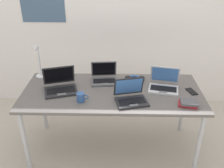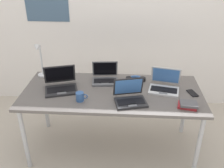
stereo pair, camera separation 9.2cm
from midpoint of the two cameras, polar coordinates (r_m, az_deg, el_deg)
The scene contains 14 objects.
ground_plane at distance 3.00m, azimuth 0.91°, elevation -13.96°, with size 12.00×12.00×0.00m, color #B7AD9E.
wall_back at distance 3.41m, azimuth 2.02°, elevation 16.01°, with size 6.00×0.13×2.60m.
desk at distance 2.60m, azimuth 1.02°, elevation -2.68°, with size 1.80×0.80×0.74m.
desk_lamp at distance 2.87m, azimuth -14.89°, elevation 5.14°, with size 0.12×0.18×0.40m.
laptop_by_keyboard at distance 2.38m, azimuth 5.18°, elevation -3.03°, with size 0.33×0.31×0.21m.
laptop_center at distance 2.62m, azimuth -10.42°, elevation -0.26°, with size 0.39×0.37×0.23m.
laptop_near_mouse at distance 2.63m, azimuth 12.66°, elevation -0.40°, with size 0.34×0.32×0.22m.
laptop_back_left at distance 2.74m, azimuth -0.60°, elevation 1.46°, with size 0.29×0.26×0.20m.
computer_mouse at distance 2.83m, azimuth 12.22°, elevation 1.14°, with size 0.06×0.10×0.03m, color black.
cell_phone at distance 2.66m, azimuth 18.54°, elevation -1.94°, with size 0.06×0.14×0.01m, color black.
headphones at distance 2.77m, azimuth 6.27°, elevation 1.01°, with size 0.21×0.18×0.04m.
pill_bottle at distance 2.91m, azimuth 14.46°, elevation 2.13°, with size 0.04×0.04×0.08m.
book_stack at distance 2.42m, azimuth 17.73°, elevation -4.50°, with size 0.19×0.15×0.05m.
coffee_mug at distance 2.40m, azimuth -6.07°, elevation -2.85°, with size 0.11×0.08×0.09m.
Camera 2 is at (0.14, -2.23, 2.01)m, focal length 40.75 mm.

